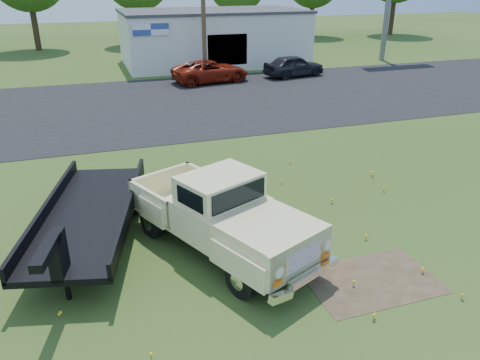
# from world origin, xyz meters

# --- Properties ---
(ground) EXTENTS (140.00, 140.00, 0.00)m
(ground) POSITION_xyz_m (0.00, 0.00, 0.00)
(ground) COLOR #324F19
(ground) RESTS_ON ground
(asphalt_lot) EXTENTS (90.00, 14.00, 0.02)m
(asphalt_lot) POSITION_xyz_m (0.00, 15.00, 0.00)
(asphalt_lot) COLOR black
(asphalt_lot) RESTS_ON ground
(dirt_patch_a) EXTENTS (3.00, 2.00, 0.01)m
(dirt_patch_a) POSITION_xyz_m (1.50, -3.00, 0.00)
(dirt_patch_a) COLOR #443824
(dirt_patch_a) RESTS_ON ground
(dirt_patch_b) EXTENTS (2.20, 1.60, 0.01)m
(dirt_patch_b) POSITION_xyz_m (-2.00, 3.50, 0.00)
(dirt_patch_b) COLOR #443824
(dirt_patch_b) RESTS_ON ground
(commercial_building) EXTENTS (14.20, 8.20, 4.15)m
(commercial_building) POSITION_xyz_m (6.00, 26.99, 2.10)
(commercial_building) COLOR silver
(commercial_building) RESTS_ON ground
(utility_pole_mid) EXTENTS (1.60, 0.30, 9.00)m
(utility_pole_mid) POSITION_xyz_m (4.00, 22.00, 4.60)
(utility_pole_mid) COLOR #482E21
(utility_pole_mid) RESTS_ON ground
(vintage_pickup_truck) EXTENTS (4.45, 6.26, 2.12)m
(vintage_pickup_truck) POSITION_xyz_m (-1.46, -0.58, 1.06)
(vintage_pickup_truck) COLOR beige
(vintage_pickup_truck) RESTS_ON ground
(flatbed_trailer) EXTENTS (3.75, 6.99, 1.81)m
(flatbed_trailer) POSITION_xyz_m (-4.60, 0.99, 0.91)
(flatbed_trailer) COLOR black
(flatbed_trailer) RESTS_ON ground
(red_pickup) EXTENTS (5.44, 3.12, 1.43)m
(red_pickup) POSITION_xyz_m (3.83, 19.83, 0.71)
(red_pickup) COLOR maroon
(red_pickup) RESTS_ON ground
(dark_sedan) EXTENTS (4.60, 2.46, 1.49)m
(dark_sedan) POSITION_xyz_m (9.89, 19.81, 0.74)
(dark_sedan) COLOR black
(dark_sedan) RESTS_ON ground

